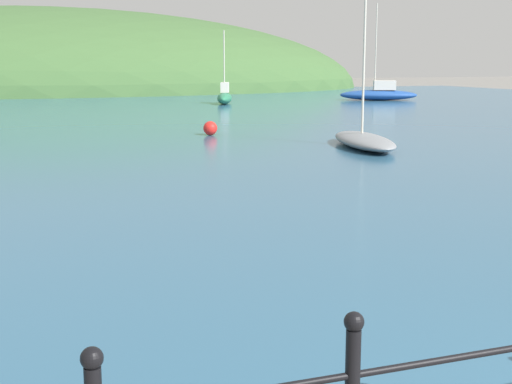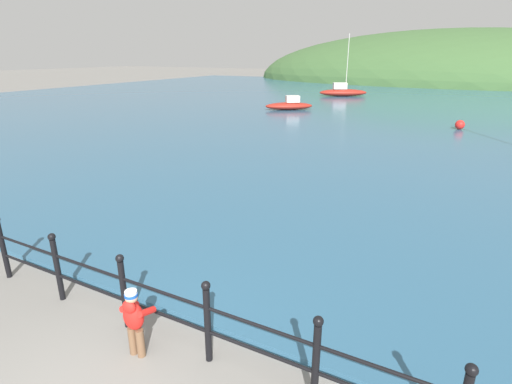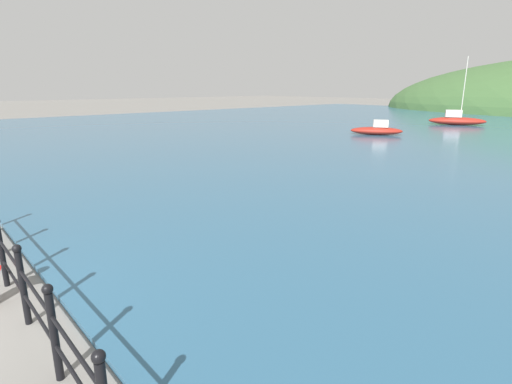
{
  "view_description": "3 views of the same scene",
  "coord_description": "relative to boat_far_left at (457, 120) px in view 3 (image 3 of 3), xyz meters",
  "views": [
    {
      "loc": [
        -4.15,
        -1.96,
        2.62
      ],
      "look_at": [
        -0.82,
        7.14,
        0.84
      ],
      "focal_mm": 50.0,
      "sensor_mm": 36.0,
      "label": 1
    },
    {
      "loc": [
        3.3,
        -2.02,
        3.9
      ],
      "look_at": [
        -0.32,
        4.7,
        1.24
      ],
      "focal_mm": 28.0,
      "sensor_mm": 36.0,
      "label": 2
    },
    {
      "loc": [
        6.6,
        0.62,
        3.28
      ],
      "look_at": [
        -0.11,
        6.53,
        0.9
      ],
      "focal_mm": 28.0,
      "sensor_mm": 36.0,
      "label": 3
    }
  ],
  "objects": [
    {
      "name": "iron_railing",
      "position": [
        7.72,
        -34.3,
        0.13
      ],
      "size": [
        7.54,
        0.12,
        1.21
      ],
      "color": "black",
      "rests_on": "ground"
    },
    {
      "name": "boat_far_left",
      "position": [
        0.0,
        0.0,
        0.0
      ],
      "size": [
        4.54,
        3.28,
        5.52
      ],
      "color": "maroon",
      "rests_on": "water"
    },
    {
      "name": "boat_mid_harbor",
      "position": [
        -0.52,
        -11.23,
        -0.09
      ],
      "size": [
        3.43,
        2.86,
        0.99
      ],
      "color": "maroon",
      "rests_on": "water"
    }
  ]
}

